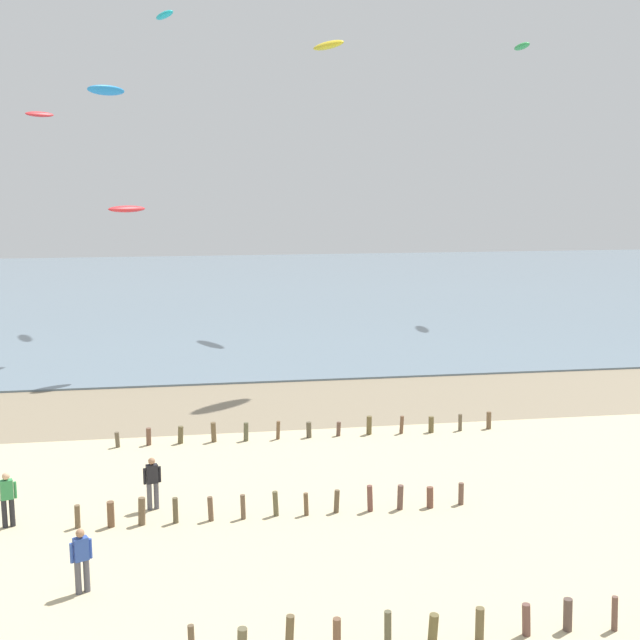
% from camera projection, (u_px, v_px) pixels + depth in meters
% --- Properties ---
extents(wet_sand_strip, '(120.00, 8.12, 0.01)m').
position_uv_depth(wet_sand_strip, '(199.00, 407.00, 37.33)').
color(wet_sand_strip, '#84755B').
rests_on(wet_sand_strip, ground).
extents(sea, '(160.00, 70.00, 0.10)m').
position_uv_depth(sea, '(195.00, 291.00, 75.34)').
color(sea, slate).
rests_on(sea, ground).
extents(groyne_near, '(17.50, 0.37, 1.04)m').
position_uv_depth(groyne_near, '(564.00, 615.00, 18.76)').
color(groyne_near, brown).
rests_on(groyne_near, ground).
extents(groyne_mid, '(12.16, 0.34, 0.86)m').
position_uv_depth(groyne_mid, '(269.00, 505.00, 25.20)').
color(groyne_mid, brown).
rests_on(groyne_mid, ground).
extents(groyne_far, '(15.42, 0.38, 0.82)m').
position_uv_depth(groyne_far, '(308.00, 429.00, 32.94)').
color(groyne_far, brown).
rests_on(groyne_far, ground).
extents(person_mid_beach, '(0.56, 0.30, 1.71)m').
position_uv_depth(person_mid_beach, '(152.00, 482.00, 25.70)').
color(person_mid_beach, '#4C4C56').
rests_on(person_mid_beach, ground).
extents(person_right_flank, '(0.55, 0.31, 1.71)m').
position_uv_depth(person_right_flank, '(7.00, 498.00, 24.40)').
color(person_right_flank, '#232328').
rests_on(person_right_flank, ground).
extents(person_far_down_beach, '(0.53, 0.35, 1.71)m').
position_uv_depth(person_far_down_beach, '(81.00, 559.00, 20.50)').
color(person_far_down_beach, '#4C4C56').
rests_on(person_far_down_beach, ground).
extents(kite_aloft_2, '(2.05, 1.60, 0.55)m').
position_uv_depth(kite_aloft_2, '(39.00, 114.00, 55.39)').
color(kite_aloft_2, red).
extents(kite_aloft_3, '(2.14, 1.75, 0.43)m').
position_uv_depth(kite_aloft_3, '(127.00, 209.00, 41.91)').
color(kite_aloft_3, red).
extents(kite_aloft_4, '(1.86, 2.96, 0.70)m').
position_uv_depth(kite_aloft_4, '(165.00, 15.00, 56.65)').
color(kite_aloft_4, '#19B2B7').
extents(kite_aloft_5, '(2.46, 3.32, 0.83)m').
position_uv_depth(kite_aloft_5, '(328.00, 45.00, 54.21)').
color(kite_aloft_5, yellow).
extents(kite_aloft_7, '(2.51, 2.56, 0.75)m').
position_uv_depth(kite_aloft_7, '(106.00, 90.00, 46.36)').
color(kite_aloft_7, '#2384D1').
extents(kite_aloft_8, '(1.16, 2.73, 0.55)m').
position_uv_depth(kite_aloft_8, '(522.00, 46.00, 59.52)').
color(kite_aloft_8, green).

